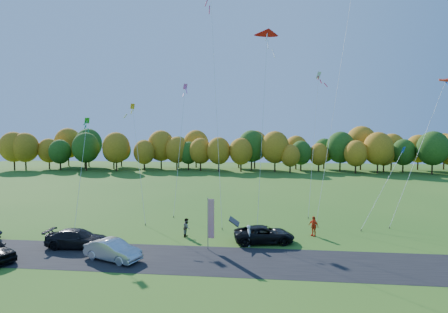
# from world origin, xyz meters

# --- Properties ---
(ground) EXTENTS (160.00, 160.00, 0.00)m
(ground) POSITION_xyz_m (0.00, 0.00, 0.00)
(ground) COLOR #275B18
(asphalt_strip) EXTENTS (90.00, 6.00, 0.01)m
(asphalt_strip) POSITION_xyz_m (0.00, -4.00, 0.01)
(asphalt_strip) COLOR black
(asphalt_strip) RESTS_ON ground
(tree_line) EXTENTS (116.00, 12.00, 10.00)m
(tree_line) POSITION_xyz_m (0.00, 55.00, 0.00)
(tree_line) COLOR #1E4711
(tree_line) RESTS_ON ground
(black_suv) EXTENTS (5.48, 3.24, 1.43)m
(black_suv) POSITION_xyz_m (4.03, 0.54, 0.72)
(black_suv) COLOR black
(black_suv) RESTS_ON ground
(silver_sedan) EXTENTS (4.76, 3.04, 1.48)m
(silver_sedan) POSITION_xyz_m (-7.16, -4.73, 0.74)
(silver_sedan) COLOR silver
(silver_sedan) RESTS_ON ground
(dark_truck_a) EXTENTS (5.19, 2.26, 1.48)m
(dark_truck_a) POSITION_xyz_m (-11.23, -2.30, 0.74)
(dark_truck_a) COLOR black
(dark_truck_a) RESTS_ON ground
(person_tailgate_a) EXTENTS (0.42, 0.64, 1.76)m
(person_tailgate_a) POSITION_xyz_m (2.78, -0.52, 0.88)
(person_tailgate_a) COLOR silver
(person_tailgate_a) RESTS_ON ground
(person_tailgate_b) EXTENTS (0.67, 0.84, 1.68)m
(person_tailgate_b) POSITION_xyz_m (-2.93, 1.53, 0.84)
(person_tailgate_b) COLOR gray
(person_tailgate_b) RESTS_ON ground
(person_east) EXTENTS (1.06, 1.08, 1.82)m
(person_east) POSITION_xyz_m (8.53, 2.96, 0.91)
(person_east) COLOR red
(person_east) RESTS_ON ground
(feather_flag) EXTENTS (0.56, 0.14, 4.24)m
(feather_flag) POSITION_xyz_m (-0.29, -1.76, 2.60)
(feather_flag) COLOR #999999
(feather_flag) RESTS_ON ground
(kite_delta_blue) EXTENTS (4.17, 10.29, 28.04)m
(kite_delta_blue) POSITION_xyz_m (-1.23, 8.74, 13.86)
(kite_delta_blue) COLOR #4C3F33
(kite_delta_blue) RESTS_ON ground
(kite_parafoil_orange) EXTENTS (8.15, 11.89, 33.67)m
(kite_parafoil_orange) POSITION_xyz_m (12.49, 11.68, 16.66)
(kite_parafoil_orange) COLOR #4C3F33
(kite_parafoil_orange) RESTS_ON ground
(kite_delta_red) EXTENTS (2.93, 9.98, 22.44)m
(kite_delta_red) POSITION_xyz_m (3.93, 7.78, 11.57)
(kite_delta_red) COLOR #4C3F33
(kite_delta_red) RESTS_ON ground
(kite_parafoil_rainbow) EXTENTS (9.17, 6.86, 15.72)m
(kite_parafoil_rainbow) POSITION_xyz_m (20.24, 9.35, 7.72)
(kite_parafoil_rainbow) COLOR #4C3F33
(kite_parafoil_rainbow) RESTS_ON ground
(kite_diamond_yellow) EXTENTS (4.41, 7.79, 13.22)m
(kite_diamond_yellow) POSITION_xyz_m (-9.85, 8.47, 6.39)
(kite_diamond_yellow) COLOR #4C3F33
(kite_diamond_yellow) RESTS_ON ground
(kite_diamond_green) EXTENTS (1.57, 5.57, 11.26)m
(kite_diamond_green) POSITION_xyz_m (-13.77, 3.21, 5.51)
(kite_diamond_green) COLOR #4C3F33
(kite_diamond_green) RESTS_ON ground
(kite_diamond_white) EXTENTS (2.72, 7.85, 17.46)m
(kite_diamond_white) POSITION_xyz_m (9.92, 12.99, 8.46)
(kite_diamond_white) COLOR #4C3F33
(kite_diamond_white) RESTS_ON ground
(kite_diamond_pink) EXTENTS (1.18, 8.60, 16.11)m
(kite_diamond_pink) POSITION_xyz_m (-6.02, 12.43, 8.10)
(kite_diamond_pink) COLOR #4C3F33
(kite_diamond_pink) RESTS_ON ground
(kite_diamond_blue_low) EXTENTS (6.10, 5.51, 8.21)m
(kite_diamond_blue_low) POSITION_xyz_m (16.05, 7.42, 3.86)
(kite_diamond_blue_low) COLOR #4C3F33
(kite_diamond_blue_low) RESTS_ON ground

